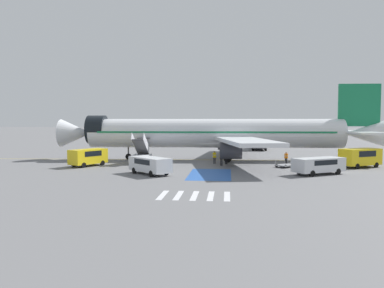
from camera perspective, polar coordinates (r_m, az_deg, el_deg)
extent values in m
plane|color=slate|center=(52.69, 2.52, -2.53)|extent=(600.00, 600.00, 0.00)
cube|color=gold|center=(53.56, 3.50, -2.43)|extent=(79.63, 3.55, 0.01)
cube|color=#2856A8|center=(39.03, 2.75, -4.63)|extent=(4.36, 8.70, 0.01)
cube|color=silver|center=(28.28, -4.50, -7.76)|extent=(0.44, 3.60, 0.01)
cube|color=silver|center=(28.10, -2.06, -7.82)|extent=(0.44, 3.60, 0.01)
cube|color=silver|center=(27.97, 0.40, -7.87)|extent=(0.44, 3.60, 0.01)
cube|color=silver|center=(27.89, 2.88, -7.91)|extent=(0.44, 3.60, 0.01)
cube|color=silver|center=(27.86, 5.37, -7.93)|extent=(0.44, 3.60, 0.01)
cylinder|color=silver|center=(53.30, 3.52, 1.64)|extent=(35.84, 5.57, 4.07)
cone|color=silver|center=(56.82, -17.20, 1.60)|extent=(4.65, 4.18, 3.99)
cone|color=silver|center=(57.40, 24.88, 1.45)|extent=(6.27, 4.16, 3.91)
cylinder|color=black|center=(55.82, -14.26, 2.14)|extent=(2.62, 4.21, 4.11)
cube|color=#197A4C|center=(53.29, 3.52, 1.86)|extent=(32.99, 5.53, 0.24)
cube|color=silver|center=(44.57, 8.04, 0.47)|extent=(7.89, 17.64, 0.44)
cylinder|color=#38383D|center=(45.98, 5.91, -1.03)|extent=(2.76, 2.17, 2.06)
cube|color=silver|center=(62.36, 6.63, 1.33)|extent=(6.53, 17.44, 0.44)
cylinder|color=#38383D|center=(60.91, 5.22, 0.08)|extent=(2.76, 2.17, 2.06)
cube|color=#197A4C|center=(57.08, 24.13, 5.43)|extent=(5.71, 0.60, 5.87)
cube|color=silver|center=(53.23, 24.90, 1.54)|extent=(3.94, 6.67, 0.24)
cube|color=silver|center=(60.49, 22.18, 1.80)|extent=(3.94, 6.67, 0.24)
cylinder|color=#38383D|center=(54.74, -9.68, -0.34)|extent=(0.20, 0.20, 2.98)
cylinder|color=black|center=(54.86, -9.67, -1.89)|extent=(0.85, 0.32, 0.84)
cylinder|color=#38383D|center=(50.31, 5.46, -0.68)|extent=(0.24, 0.24, 2.64)
cylinder|color=black|center=(50.42, 5.46, -2.18)|extent=(1.12, 0.65, 1.10)
cylinder|color=#38383D|center=(56.56, 5.20, -0.22)|extent=(0.24, 0.24, 2.64)
cylinder|color=black|center=(56.66, 5.19, -1.56)|extent=(1.12, 0.65, 1.10)
cube|color=#ADB2BA|center=(49.77, -7.84, -2.10)|extent=(2.40, 4.89, 0.70)
cylinder|color=black|center=(51.62, -8.50, -2.29)|extent=(0.25, 0.71, 0.70)
cylinder|color=black|center=(51.28, -6.45, -2.32)|extent=(0.25, 0.71, 0.70)
cylinder|color=black|center=(48.36, -9.30, -2.69)|extent=(0.25, 0.71, 0.70)
cylinder|color=black|center=(47.99, -7.12, -2.72)|extent=(0.25, 0.71, 0.70)
cube|color=#4C4C51|center=(49.65, -7.85, -0.47)|extent=(1.60, 4.21, 2.28)
cube|color=#4C4C51|center=(51.83, -7.38, 0.88)|extent=(1.69, 1.17, 0.12)
cube|color=silver|center=(49.77, -8.73, 0.08)|extent=(0.25, 4.52, 2.98)
cube|color=silver|center=(49.48, -6.98, 0.08)|extent=(0.25, 4.52, 2.98)
cube|color=#38383D|center=(74.04, 10.11, -0.24)|extent=(2.70, 8.86, 0.60)
cube|color=silver|center=(78.30, 9.93, 0.33)|extent=(2.42, 2.01, 1.60)
cube|color=black|center=(79.26, 9.89, 0.60)|extent=(2.00, 0.08, 0.70)
cylinder|color=#B7BCC4|center=(73.58, 10.14, 0.80)|extent=(2.25, 6.11, 2.12)
cylinder|color=gold|center=(73.58, 10.14, 0.80)|extent=(2.17, 0.40, 2.16)
cylinder|color=black|center=(77.91, 9.07, -0.27)|extent=(0.30, 0.97, 0.96)
cylinder|color=black|center=(78.04, 10.81, -0.28)|extent=(0.30, 0.97, 0.96)
cylinder|color=black|center=(73.52, 9.20, -0.49)|extent=(0.30, 0.97, 0.96)
cylinder|color=black|center=(73.66, 11.05, -0.50)|extent=(0.30, 0.97, 0.96)
cylinder|color=black|center=(71.08, 9.29, -0.62)|extent=(0.30, 0.97, 0.96)
cylinder|color=black|center=(71.22, 11.20, -0.64)|extent=(0.30, 0.97, 0.96)
cube|color=yellow|center=(47.67, -15.54, -1.83)|extent=(4.03, 4.99, 1.77)
cube|color=black|center=(47.64, -15.55, -1.36)|extent=(3.01, 3.21, 0.64)
cylinder|color=black|center=(49.36, -14.89, -2.67)|extent=(0.49, 0.65, 0.64)
cylinder|color=black|center=(47.97, -13.51, -2.83)|extent=(0.49, 0.65, 0.64)
cylinder|color=black|center=(47.60, -17.56, -2.94)|extent=(0.49, 0.65, 0.64)
cylinder|color=black|center=(46.17, -16.20, -3.11)|extent=(0.49, 0.65, 0.64)
cube|color=silver|center=(40.95, 18.73, -2.99)|extent=(5.85, 4.61, 1.41)
cube|color=black|center=(40.92, 18.73, -2.56)|extent=(3.71, 3.37, 0.51)
cylinder|color=black|center=(39.17, 17.84, -4.30)|extent=(0.65, 0.50, 0.64)
cylinder|color=black|center=(40.59, 16.00, -4.00)|extent=(0.65, 0.50, 0.64)
cylinder|color=black|center=(41.57, 21.35, -3.93)|extent=(0.65, 0.50, 0.64)
cylinder|color=black|center=(42.91, 19.50, -3.67)|extent=(0.65, 0.50, 0.64)
cube|color=yellow|center=(48.99, 24.25, -1.78)|extent=(5.40, 4.31, 1.93)
cube|color=black|center=(48.96, 24.26, -1.28)|extent=(3.45, 3.21, 0.69)
cylinder|color=black|center=(47.29, 23.84, -3.12)|extent=(0.65, 0.49, 0.64)
cylinder|color=black|center=(48.59, 22.15, -2.91)|extent=(0.65, 0.49, 0.64)
cylinder|color=black|center=(49.64, 26.25, -2.88)|extent=(0.65, 0.49, 0.64)
cylinder|color=black|center=(50.88, 24.57, -2.69)|extent=(0.65, 0.49, 0.64)
cube|color=silver|center=(39.11, -6.43, -3.09)|extent=(5.10, 5.03, 1.46)
cube|color=black|center=(39.08, -6.43, -2.62)|extent=(3.44, 3.43, 0.53)
cylinder|color=black|center=(38.42, -3.95, -4.29)|extent=(0.60, 0.59, 0.64)
cylinder|color=black|center=(37.38, -6.20, -4.52)|extent=(0.60, 0.59, 0.64)
cylinder|color=black|center=(41.03, -6.62, -3.81)|extent=(0.60, 0.59, 0.64)
cylinder|color=black|center=(40.05, -8.79, -4.00)|extent=(0.60, 0.59, 0.64)
cube|color=gray|center=(46.38, 14.18, -3.13)|extent=(2.89, 2.91, 0.12)
cylinder|color=black|center=(47.59, 14.28, -3.03)|extent=(0.35, 0.36, 0.40)
cylinder|color=black|center=(46.87, 15.55, -3.15)|extent=(0.35, 0.36, 0.40)
cylinder|color=black|center=(45.92, 12.77, -3.25)|extent=(0.35, 0.36, 0.40)
cylinder|color=black|center=(45.18, 14.07, -3.37)|extent=(0.35, 0.36, 0.40)
cylinder|color=gray|center=(47.71, 14.34, -2.54)|extent=(0.05, 0.05, 0.55)
cylinder|color=gray|center=(46.93, 15.72, -2.66)|extent=(0.05, 0.05, 0.55)
cylinder|color=gray|center=(45.79, 12.61, -2.77)|extent=(0.05, 0.05, 0.55)
cylinder|color=gray|center=(44.98, 14.01, -2.90)|extent=(0.05, 0.05, 0.55)
cylinder|color=black|center=(49.36, 14.24, -2.58)|extent=(0.14, 0.14, 0.78)
cylinder|color=black|center=(49.41, 14.05, -2.57)|extent=(0.14, 0.14, 0.78)
cube|color=orange|center=(49.32, 14.16, -1.77)|extent=(0.47, 0.38, 0.61)
cube|color=silver|center=(49.32, 14.16, -1.77)|extent=(0.49, 0.39, 0.06)
sphere|color=#9E704C|center=(49.28, 14.17, -1.30)|extent=(0.21, 0.21, 0.21)
cylinder|color=black|center=(48.17, 5.34, -2.62)|extent=(0.14, 0.14, 0.80)
cylinder|color=black|center=(48.11, 5.15, -2.63)|extent=(0.14, 0.14, 0.80)
cube|color=yellow|center=(48.07, 5.24, -1.77)|extent=(0.47, 0.35, 0.64)
cube|color=silver|center=(48.07, 5.24, -1.77)|extent=(0.48, 0.37, 0.06)
sphere|color=#9E704C|center=(48.03, 5.25, -1.27)|extent=(0.22, 0.22, 0.22)
cylinder|color=#2D2D33|center=(46.65, 4.59, -2.80)|extent=(0.14, 0.14, 0.84)
cylinder|color=#2D2D33|center=(46.72, 4.40, -2.79)|extent=(0.14, 0.14, 0.84)
cube|color=yellow|center=(46.61, 4.50, -1.87)|extent=(0.47, 0.35, 0.66)
cube|color=silver|center=(46.61, 4.50, -1.87)|extent=(0.48, 0.37, 0.06)
sphere|color=tan|center=(46.57, 4.50, -1.33)|extent=(0.23, 0.23, 0.23)
cylinder|color=#2D2D33|center=(48.62, 3.54, -2.55)|extent=(0.14, 0.14, 0.81)
cylinder|color=#2D2D33|center=(48.59, 3.34, -2.55)|extent=(0.14, 0.14, 0.81)
cube|color=yellow|center=(48.53, 3.44, -1.70)|extent=(0.46, 0.31, 0.64)
cube|color=silver|center=(48.53, 3.44, -1.70)|extent=(0.47, 0.32, 0.06)
sphere|color=brown|center=(48.50, 3.45, -1.19)|extent=(0.22, 0.22, 0.22)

